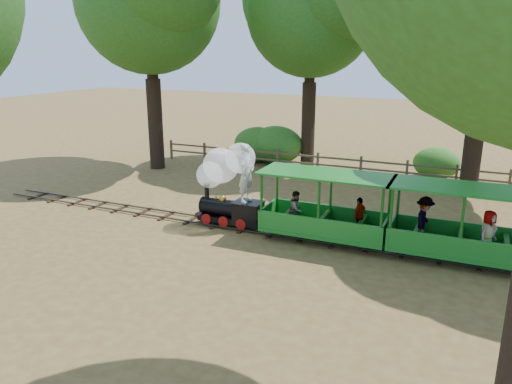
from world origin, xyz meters
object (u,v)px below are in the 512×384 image
at_px(carriage_front, 324,216).
at_px(carriage_rear, 456,232).
at_px(locomotive, 227,178).
at_px(fence, 339,164).

bearing_deg(carriage_front, carriage_rear, -0.30).
relative_size(locomotive, carriage_rear, 0.73).
distance_m(locomotive, carriage_front, 3.37).
bearing_deg(locomotive, fence, 78.36).
bearing_deg(carriage_rear, fence, 123.56).
bearing_deg(fence, locomotive, -101.64).
distance_m(carriage_front, fence, 8.17).
bearing_deg(carriage_rear, carriage_front, 179.70).
xyz_separation_m(carriage_front, fence, (-1.63, 8.00, -0.22)).
height_order(locomotive, carriage_front, locomotive).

